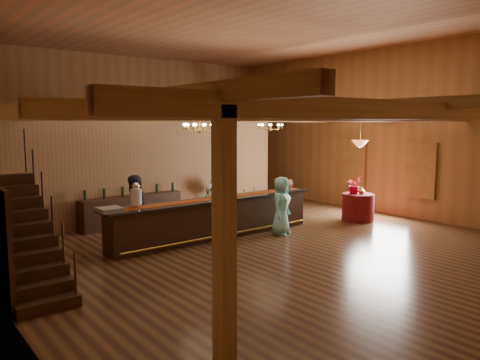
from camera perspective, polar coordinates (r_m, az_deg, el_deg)
floor at (r=12.50m, az=-0.09°, el=-7.02°), size 14.00×14.00×0.00m
ceiling at (r=12.39m, az=-0.10°, el=18.51°), size 14.00×14.00×0.00m
wall_back at (r=18.17m, az=-13.88°, el=5.88°), size 12.00×0.10×5.50m
wall_right at (r=16.52m, az=16.63°, el=5.72°), size 0.10×14.00×5.50m
beam_grid at (r=12.54m, az=-1.54°, el=7.97°), size 11.90×13.90×0.39m
support_posts at (r=11.82m, az=1.39°, el=0.07°), size 9.20×10.20×3.20m
partition_wall at (r=14.88m, az=-9.96°, el=1.17°), size 9.00×0.18×3.10m
window_right_front at (r=15.67m, az=21.15°, el=1.09°), size 0.12×1.05×1.75m
window_right_back at (r=17.14m, az=13.67°, el=1.82°), size 0.12×1.05×1.75m
staircase at (r=9.27m, az=-24.73°, el=-6.23°), size 1.00×2.80×2.00m
backroom_boxes at (r=16.87m, az=-12.48°, el=-1.72°), size 4.10×0.60×1.10m
tasting_bar at (r=12.40m, az=-2.97°, el=-4.62°), size 6.32×0.93×1.06m
beverage_dispenser at (r=11.14m, az=-12.56°, el=-1.88°), size 0.26×0.26×0.60m
glass_rack_tray at (r=10.80m, az=-15.60°, el=-3.52°), size 0.50×0.50×0.10m
raffle_drum at (r=13.92m, az=5.79°, el=-0.49°), size 0.34×0.24×0.30m
bar_bottle_0 at (r=12.42m, az=-3.07°, el=-1.47°), size 0.07×0.07×0.30m
bar_bottle_1 at (r=12.71m, az=-1.30°, el=-1.28°), size 0.07×0.07×0.30m
bar_bottle_2 at (r=12.76m, az=-1.00°, el=-1.24°), size 0.07×0.07×0.30m
backbar_shelf at (r=14.26m, az=-13.03°, el=-3.62°), size 3.21×0.74×0.89m
round_table at (r=15.00m, az=14.19°, el=-3.23°), size 0.98×0.98×0.85m
chandelier_left at (r=11.77m, az=-4.95°, el=6.46°), size 0.80×0.80×0.43m
chandelier_right at (r=15.52m, az=3.72°, el=6.52°), size 0.80×0.80×0.44m
pendant_lamp at (r=14.79m, az=14.41°, el=4.34°), size 0.52×0.52×0.90m
bartender at (r=13.32m, az=-3.09°, el=-2.29°), size 0.68×0.48×1.76m
staff_second at (r=12.08m, az=-12.82°, el=-3.49°), size 1.01×0.90×1.73m
guest at (r=12.77m, az=5.05°, el=-3.13°), size 0.91×0.78×1.58m
floor_plant at (r=15.58m, az=-3.54°, el=-1.81°), size 0.88×0.80×1.30m
table_flowers at (r=14.92m, az=13.71°, el=-0.54°), size 0.59×0.54×0.56m
table_vase at (r=14.89m, az=14.61°, el=-1.04°), size 0.21×0.21×0.33m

